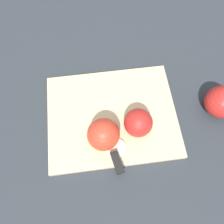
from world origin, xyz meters
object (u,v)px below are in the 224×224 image
(apple_half_left, at_px, (138,123))
(apple_whole, at_px, (222,102))
(knife, at_px, (116,159))
(apple_half_right, at_px, (103,134))

(apple_half_left, bearing_deg, apple_whole, 58.22)
(knife, distance_m, apple_whole, 0.33)
(apple_half_left, height_order, apple_half_right, apple_half_right)
(apple_half_right, bearing_deg, knife, 44.73)
(apple_half_right, xyz_separation_m, knife, (-0.01, 0.06, -0.03))
(apple_half_left, height_order, apple_whole, apple_whole)
(knife, xyz_separation_m, apple_whole, (-0.33, -0.05, 0.02))
(apple_half_right, xyz_separation_m, apple_whole, (-0.34, 0.01, -0.01))
(apple_half_left, xyz_separation_m, knife, (0.08, 0.06, -0.03))
(apple_half_right, bearing_deg, apple_half_left, 125.06)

